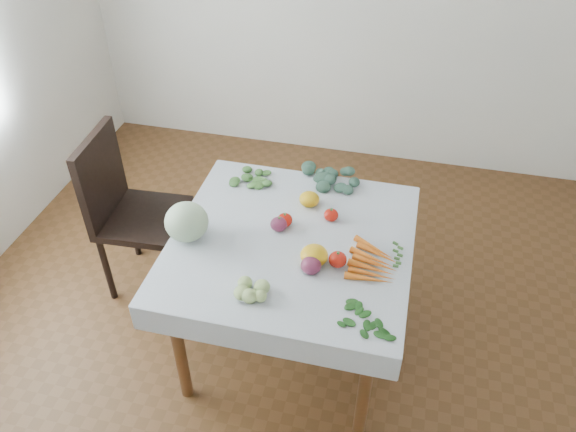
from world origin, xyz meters
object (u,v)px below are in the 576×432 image
(table, at_px, (291,256))
(carrot_bunch, at_px, (374,264))
(cabbage, at_px, (186,222))
(chair, at_px, (126,204))
(heirloom_back, at_px, (309,199))

(table, xyz_separation_m, carrot_bunch, (0.40, -0.09, 0.12))
(cabbage, bearing_deg, carrot_bunch, 0.43)
(table, xyz_separation_m, cabbage, (-0.48, -0.09, 0.19))
(table, bearing_deg, cabbage, -169.11)
(table, bearing_deg, carrot_bunch, -12.20)
(chair, distance_m, cabbage, 0.71)
(cabbage, bearing_deg, heirloom_back, 36.46)
(table, height_order, carrot_bunch, carrot_bunch)
(chair, relative_size, cabbage, 4.89)
(cabbage, height_order, carrot_bunch, cabbage)
(cabbage, height_order, heirloom_back, cabbage)
(table, height_order, cabbage, cabbage)
(chair, bearing_deg, cabbage, -34.00)
(table, distance_m, chair, 1.06)
(cabbage, relative_size, heirloom_back, 1.98)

